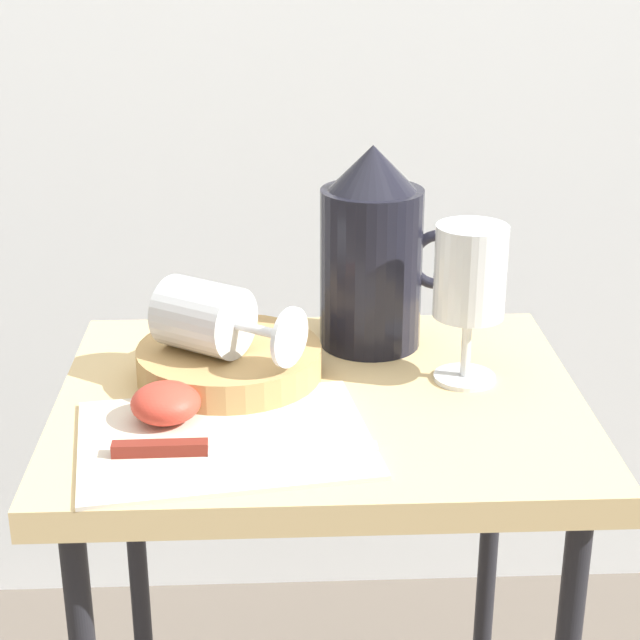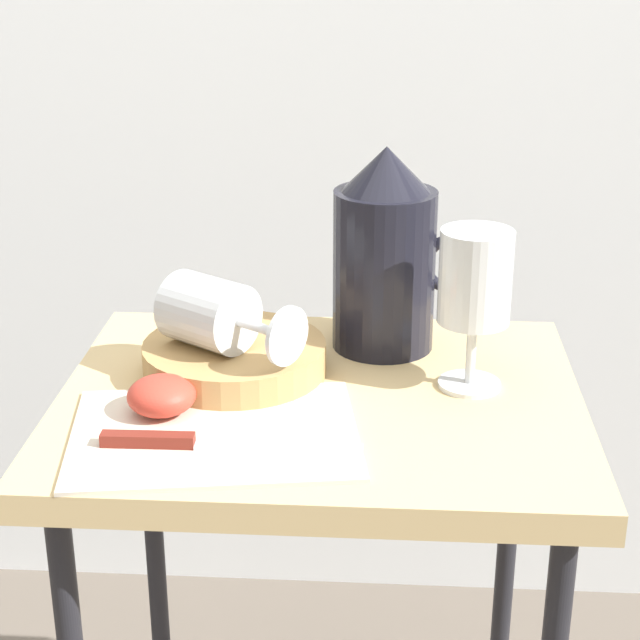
{
  "view_description": "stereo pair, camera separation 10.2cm",
  "coord_description": "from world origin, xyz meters",
  "px_view_note": "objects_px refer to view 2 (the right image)",
  "views": [
    {
      "loc": [
        -0.04,
        -0.95,
        1.13
      ],
      "look_at": [
        0.0,
        0.0,
        0.75
      ],
      "focal_mm": 58.95,
      "sensor_mm": 36.0,
      "label": 1
    },
    {
      "loc": [
        0.06,
        -0.95,
        1.13
      ],
      "look_at": [
        0.0,
        0.0,
        0.75
      ],
      "focal_mm": 58.95,
      "sensor_mm": 36.0,
      "label": 2
    }
  ],
  "objects_px": {
    "table": "(320,461)",
    "wine_glass_tipped_near": "(212,313)",
    "knife": "(192,442)",
    "pitcher": "(385,267)",
    "wine_glass_upright": "(475,286)",
    "apple_half_left": "(162,395)",
    "basket_tray": "(235,359)"
  },
  "relations": [
    {
      "from": "pitcher",
      "to": "knife",
      "type": "distance_m",
      "value": 0.32
    },
    {
      "from": "basket_tray",
      "to": "apple_half_left",
      "type": "xyz_separation_m",
      "value": [
        -0.06,
        -0.1,
        0.0
      ]
    },
    {
      "from": "wine_glass_upright",
      "to": "apple_half_left",
      "type": "relative_size",
      "value": 2.51
    },
    {
      "from": "knife",
      "to": "pitcher",
      "type": "bearing_deg",
      "value": 56.25
    },
    {
      "from": "wine_glass_upright",
      "to": "wine_glass_tipped_near",
      "type": "distance_m",
      "value": 0.27
    },
    {
      "from": "table",
      "to": "wine_glass_upright",
      "type": "distance_m",
      "value": 0.24
    },
    {
      "from": "wine_glass_tipped_near",
      "to": "apple_half_left",
      "type": "xyz_separation_m",
      "value": [
        -0.04,
        -0.09,
        -0.05
      ]
    },
    {
      "from": "table",
      "to": "wine_glass_upright",
      "type": "relative_size",
      "value": 4.06
    },
    {
      "from": "pitcher",
      "to": "apple_half_left",
      "type": "distance_m",
      "value": 0.29
    },
    {
      "from": "basket_tray",
      "to": "wine_glass_tipped_near",
      "type": "distance_m",
      "value": 0.06
    },
    {
      "from": "pitcher",
      "to": "basket_tray",
      "type": "bearing_deg",
      "value": -150.39
    },
    {
      "from": "wine_glass_upright",
      "to": "wine_glass_tipped_near",
      "type": "xyz_separation_m",
      "value": [
        -0.26,
        0.0,
        -0.04
      ]
    },
    {
      "from": "wine_glass_tipped_near",
      "to": "knife",
      "type": "relative_size",
      "value": 0.67
    },
    {
      "from": "pitcher",
      "to": "apple_half_left",
      "type": "height_order",
      "value": "pitcher"
    },
    {
      "from": "basket_tray",
      "to": "pitcher",
      "type": "relative_size",
      "value": 0.85
    },
    {
      "from": "basket_tray",
      "to": "pitcher",
      "type": "xyz_separation_m",
      "value": [
        0.15,
        0.09,
        0.07
      ]
    },
    {
      "from": "basket_tray",
      "to": "pitcher",
      "type": "distance_m",
      "value": 0.19
    },
    {
      "from": "apple_half_left",
      "to": "wine_glass_tipped_near",
      "type": "bearing_deg",
      "value": 68.52
    },
    {
      "from": "table",
      "to": "apple_half_left",
      "type": "relative_size",
      "value": 10.21
    },
    {
      "from": "table",
      "to": "knife",
      "type": "distance_m",
      "value": 0.19
    },
    {
      "from": "table",
      "to": "wine_glass_upright",
      "type": "height_order",
      "value": "wine_glass_upright"
    },
    {
      "from": "wine_glass_tipped_near",
      "to": "knife",
      "type": "xyz_separation_m",
      "value": [
        0.0,
        -0.16,
        -0.06
      ]
    },
    {
      "from": "wine_glass_tipped_near",
      "to": "wine_glass_upright",
      "type": "bearing_deg",
      "value": -0.88
    },
    {
      "from": "pitcher",
      "to": "knife",
      "type": "bearing_deg",
      "value": -123.75
    },
    {
      "from": "wine_glass_upright",
      "to": "apple_half_left",
      "type": "distance_m",
      "value": 0.32
    },
    {
      "from": "basket_tray",
      "to": "pitcher",
      "type": "height_order",
      "value": "pitcher"
    },
    {
      "from": "wine_glass_upright",
      "to": "apple_half_left",
      "type": "bearing_deg",
      "value": -163.82
    },
    {
      "from": "basket_tray",
      "to": "wine_glass_upright",
      "type": "relative_size",
      "value": 1.15
    },
    {
      "from": "table",
      "to": "wine_glass_tipped_near",
      "type": "bearing_deg",
      "value": 164.28
    },
    {
      "from": "pitcher",
      "to": "wine_glass_upright",
      "type": "distance_m",
      "value": 0.14
    },
    {
      "from": "basket_tray",
      "to": "knife",
      "type": "distance_m",
      "value": 0.17
    },
    {
      "from": "pitcher",
      "to": "wine_glass_tipped_near",
      "type": "bearing_deg",
      "value": -150.62
    }
  ]
}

